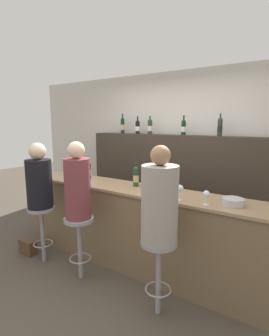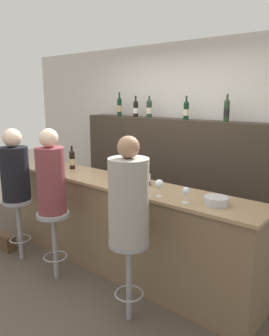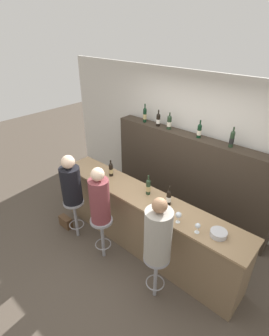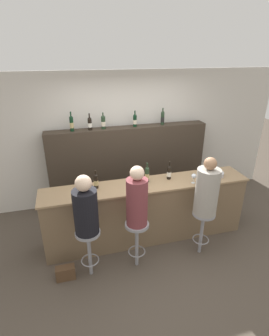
# 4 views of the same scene
# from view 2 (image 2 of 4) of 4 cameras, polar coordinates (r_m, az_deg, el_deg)

# --- Properties ---
(ground_plane) EXTENTS (16.00, 16.00, 0.00)m
(ground_plane) POSITION_cam_2_polar(r_m,az_deg,el_deg) (3.74, -6.15, -18.15)
(ground_plane) COLOR #4C4238
(wall_back) EXTENTS (6.40, 0.05, 2.60)m
(wall_back) POSITION_cam_2_polar(r_m,az_deg,el_deg) (4.59, 8.88, 4.87)
(wall_back) COLOR beige
(wall_back) RESTS_ON ground_plane
(bar_counter) EXTENTS (3.27, 0.55, 1.01)m
(bar_counter) POSITION_cam_2_polar(r_m,az_deg,el_deg) (3.67, -3.45, -9.81)
(bar_counter) COLOR brown
(bar_counter) RESTS_ON ground_plane
(back_bar_cabinet) EXTENTS (3.07, 0.28, 1.60)m
(back_bar_cabinet) POSITION_cam_2_polar(r_m,az_deg,el_deg) (4.50, 7.18, -1.75)
(back_bar_cabinet) COLOR #382D23
(back_bar_cabinet) RESTS_ON ground_plane
(wine_bottle_counter_0) EXTENTS (0.07, 0.07, 0.29)m
(wine_bottle_counter_0) POSITION_cam_2_polar(r_m,az_deg,el_deg) (4.10, -10.81, 1.49)
(wine_bottle_counter_0) COLOR black
(wine_bottle_counter_0) RESTS_ON bar_counter
(wine_bottle_counter_1) EXTENTS (0.07, 0.07, 0.32)m
(wine_bottle_counter_1) POSITION_cam_2_polar(r_m,az_deg,el_deg) (3.52, -2.54, 0.07)
(wine_bottle_counter_1) COLOR #233823
(wine_bottle_counter_1) RESTS_ON bar_counter
(wine_bottle_counter_2) EXTENTS (0.07, 0.07, 0.30)m
(wine_bottle_counter_2) POSITION_cam_2_polar(r_m,az_deg,el_deg) (3.30, 2.22, -1.02)
(wine_bottle_counter_2) COLOR black
(wine_bottle_counter_2) RESTS_ON bar_counter
(wine_bottle_backbar_0) EXTENTS (0.07, 0.07, 0.34)m
(wine_bottle_backbar_0) POSITION_cam_2_polar(r_m,az_deg,el_deg) (4.99, -2.64, 10.67)
(wine_bottle_backbar_0) COLOR black
(wine_bottle_backbar_0) RESTS_ON back_bar_cabinet
(wine_bottle_backbar_1) EXTENTS (0.07, 0.07, 0.30)m
(wine_bottle_backbar_1) POSITION_cam_2_polar(r_m,az_deg,el_deg) (4.78, 0.21, 10.33)
(wine_bottle_backbar_1) COLOR black
(wine_bottle_backbar_1) RESTS_ON back_bar_cabinet
(wine_bottle_backbar_2) EXTENTS (0.08, 0.08, 0.30)m
(wine_bottle_backbar_2) POSITION_cam_2_polar(r_m,az_deg,el_deg) (4.63, 2.57, 10.34)
(wine_bottle_backbar_2) COLOR #233823
(wine_bottle_backbar_2) RESTS_ON back_bar_cabinet
(wine_bottle_backbar_3) EXTENTS (0.07, 0.07, 0.30)m
(wine_bottle_backbar_3) POSITION_cam_2_polar(r_m,az_deg,el_deg) (4.29, 8.98, 9.95)
(wine_bottle_backbar_3) COLOR black
(wine_bottle_backbar_3) RESTS_ON back_bar_cabinet
(wine_bottle_backbar_4) EXTENTS (0.07, 0.07, 0.32)m
(wine_bottle_backbar_4) POSITION_cam_2_polar(r_m,az_deg,el_deg) (4.04, 15.76, 9.66)
(wine_bottle_backbar_4) COLOR #233823
(wine_bottle_backbar_4) RESTS_ON back_bar_cabinet
(wine_glass_0) EXTENTS (0.08, 0.08, 0.16)m
(wine_glass_0) POSITION_cam_2_polar(r_m,az_deg,el_deg) (2.93, 4.32, -2.83)
(wine_glass_0) COLOR silver
(wine_glass_0) RESTS_ON bar_counter
(wine_glass_1) EXTENTS (0.07, 0.07, 0.14)m
(wine_glass_1) POSITION_cam_2_polar(r_m,az_deg,el_deg) (2.79, 8.96, -4.09)
(wine_glass_1) COLOR silver
(wine_glass_1) RESTS_ON bar_counter
(metal_bowl) EXTENTS (0.20, 0.20, 0.07)m
(metal_bowl) POSITION_cam_2_polar(r_m,az_deg,el_deg) (2.82, 14.03, -5.55)
(metal_bowl) COLOR #B7B7BC
(metal_bowl) RESTS_ON bar_counter
(bar_stool_left) EXTENTS (0.34, 0.34, 0.73)m
(bar_stool_left) POSITION_cam_2_polar(r_m,az_deg,el_deg) (4.07, -19.57, -7.49)
(bar_stool_left) COLOR gray
(bar_stool_left) RESTS_ON ground_plane
(guest_seated_left) EXTENTS (0.31, 0.31, 0.81)m
(guest_seated_left) POSITION_cam_2_polar(r_m,az_deg,el_deg) (3.92, -20.14, -0.19)
(guest_seated_left) COLOR black
(guest_seated_left) RESTS_ON bar_stool_left
(bar_stool_middle) EXTENTS (0.34, 0.34, 0.73)m
(bar_stool_middle) POSITION_cam_2_polar(r_m,az_deg,el_deg) (3.54, -13.87, -10.17)
(bar_stool_middle) COLOR gray
(bar_stool_middle) RESTS_ON ground_plane
(guest_seated_middle) EXTENTS (0.29, 0.29, 0.86)m
(guest_seated_middle) POSITION_cam_2_polar(r_m,az_deg,el_deg) (3.36, -14.37, -1.42)
(guest_seated_middle) COLOR brown
(guest_seated_middle) RESTS_ON bar_stool_middle
(bar_stool_right) EXTENTS (0.34, 0.34, 0.73)m
(bar_stool_right) POSITION_cam_2_polar(r_m,az_deg,el_deg) (2.84, -0.99, -15.68)
(bar_stool_right) COLOR gray
(bar_stool_right) RESTS_ON ground_plane
(guest_seated_right) EXTENTS (0.33, 0.33, 0.87)m
(guest_seated_right) POSITION_cam_2_polar(r_m,az_deg,el_deg) (2.63, -1.03, -5.08)
(guest_seated_right) COLOR gray
(guest_seated_right) RESTS_ON bar_stool_right
(handbag) EXTENTS (0.26, 0.12, 0.20)m
(handbag) POSITION_cam_2_polar(r_m,az_deg,el_deg) (4.52, -21.45, -11.88)
(handbag) COLOR #513823
(handbag) RESTS_ON ground_plane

